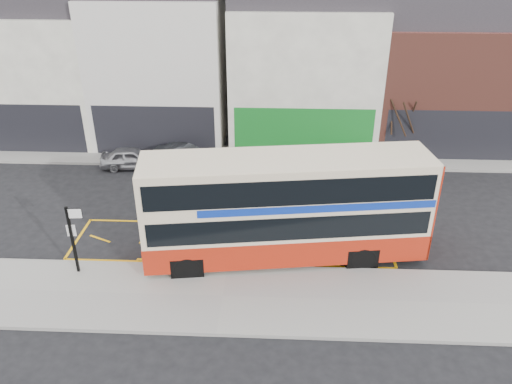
{
  "coord_description": "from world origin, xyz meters",
  "views": [
    {
      "loc": [
        1.94,
        -17.09,
        12.4
      ],
      "look_at": [
        1.07,
        2.0,
        2.36
      ],
      "focal_mm": 35.0,
      "sensor_mm": 36.0,
      "label": 1
    }
  ],
  "objects_px": {
    "bus_stop_post": "(73,233)",
    "car_grey": "(186,159)",
    "car_white": "(353,164)",
    "double_decker_bus": "(287,207)",
    "street_tree_right": "(403,106)",
    "car_silver": "(132,158)"
  },
  "relations": [
    {
      "from": "double_decker_bus",
      "to": "street_tree_right",
      "type": "distance_m",
      "value": 12.63
    },
    {
      "from": "double_decker_bus",
      "to": "car_grey",
      "type": "height_order",
      "value": "double_decker_bus"
    },
    {
      "from": "double_decker_bus",
      "to": "car_grey",
      "type": "xyz_separation_m",
      "value": [
        -5.7,
        8.39,
        -1.7
      ]
    },
    {
      "from": "car_grey",
      "to": "car_white",
      "type": "xyz_separation_m",
      "value": [
        9.54,
        -0.27,
        0.05
      ]
    },
    {
      "from": "car_grey",
      "to": "double_decker_bus",
      "type": "bearing_deg",
      "value": -130.03
    },
    {
      "from": "street_tree_right",
      "to": "bus_stop_post",
      "type": "bearing_deg",
      "value": -141.11
    },
    {
      "from": "bus_stop_post",
      "to": "car_white",
      "type": "bearing_deg",
      "value": 33.72
    },
    {
      "from": "bus_stop_post",
      "to": "street_tree_right",
      "type": "bearing_deg",
      "value": 33.96
    },
    {
      "from": "double_decker_bus",
      "to": "bus_stop_post",
      "type": "bearing_deg",
      "value": -176.99
    },
    {
      "from": "bus_stop_post",
      "to": "car_silver",
      "type": "bearing_deg",
      "value": 88.34
    },
    {
      "from": "bus_stop_post",
      "to": "street_tree_right",
      "type": "relative_size",
      "value": 0.61
    },
    {
      "from": "double_decker_bus",
      "to": "car_silver",
      "type": "relative_size",
      "value": 3.27
    },
    {
      "from": "bus_stop_post",
      "to": "car_grey",
      "type": "height_order",
      "value": "bus_stop_post"
    },
    {
      "from": "car_silver",
      "to": "street_tree_right",
      "type": "xyz_separation_m",
      "value": [
        15.72,
        1.93,
        2.73
      ]
    },
    {
      "from": "double_decker_bus",
      "to": "street_tree_right",
      "type": "height_order",
      "value": "street_tree_right"
    },
    {
      "from": "double_decker_bus",
      "to": "car_silver",
      "type": "xyz_separation_m",
      "value": [
        -8.92,
        8.67,
        -1.81
      ]
    },
    {
      "from": "bus_stop_post",
      "to": "street_tree_right",
      "type": "height_order",
      "value": "street_tree_right"
    },
    {
      "from": "bus_stop_post",
      "to": "car_grey",
      "type": "relative_size",
      "value": 0.68
    },
    {
      "from": "street_tree_right",
      "to": "car_white",
      "type": "bearing_deg",
      "value": -140.15
    },
    {
      "from": "bus_stop_post",
      "to": "car_grey",
      "type": "xyz_separation_m",
      "value": [
        2.63,
        10.0,
        -1.23
      ]
    },
    {
      "from": "car_silver",
      "to": "double_decker_bus",
      "type": "bearing_deg",
      "value": -140.18
    },
    {
      "from": "bus_stop_post",
      "to": "double_decker_bus",
      "type": "bearing_deg",
      "value": 5.99
    }
  ]
}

